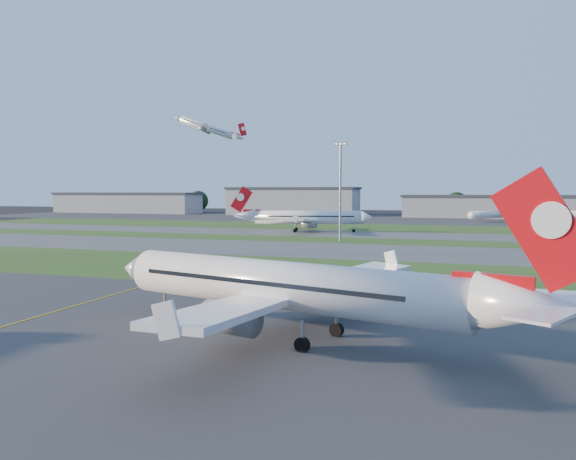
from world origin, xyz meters
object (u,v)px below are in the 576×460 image
at_px(mini_jet_far, 574,214).
at_px(airliner_parked, 286,287).
at_px(airliner_taxiing, 307,218).
at_px(light_mast_centre, 340,185).
at_px(mini_jet_near, 490,214).

bearing_deg(mini_jet_far, airliner_parked, -86.23).
bearing_deg(airliner_taxiing, airliner_parked, 91.09).
xyz_separation_m(airliner_taxiing, light_mast_centre, (17.55, -28.65, 10.20)).
bearing_deg(mini_jet_near, airliner_taxiing, 179.55).
distance_m(airliner_parked, mini_jet_far, 228.53).
bearing_deg(light_mast_centre, mini_jet_near, 69.76).
height_order(airliner_parked, mini_jet_far, airliner_parked).
height_order(airliner_taxiing, mini_jet_near, airliner_taxiing).
xyz_separation_m(airliner_parked, light_mast_centre, (-17.28, 97.03, 10.18)).
distance_m(airliner_parked, mini_jet_near, 206.74).
height_order(airliner_taxiing, light_mast_centre, light_mast_centre).
relative_size(mini_jet_near, light_mast_centre, 0.94).
height_order(mini_jet_far, light_mast_centre, light_mast_centre).
height_order(airliner_parked, mini_jet_near, airliner_parked).
distance_m(mini_jet_near, light_mast_centre, 116.16).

